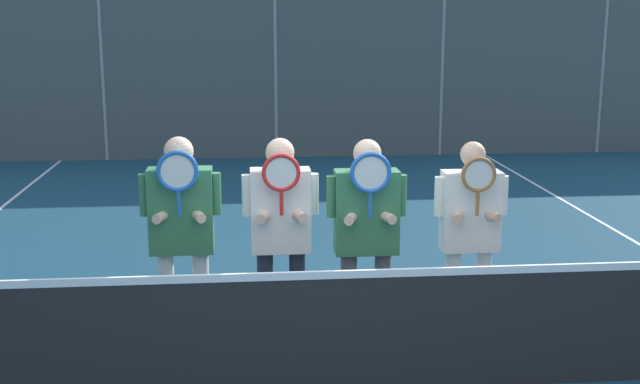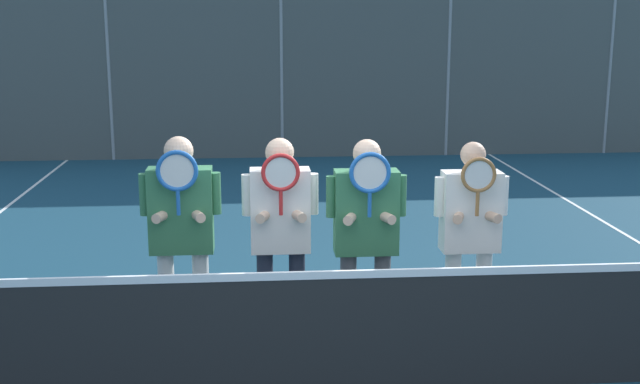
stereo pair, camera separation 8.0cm
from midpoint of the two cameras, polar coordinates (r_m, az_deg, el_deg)
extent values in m
ellipsoid|color=#5B7551|center=(65.34, -4.22, 10.05)|extent=(110.33, 61.29, 21.45)
cube|color=#9EA3A8|center=(23.15, -4.78, 9.76)|extent=(14.90, 5.00, 3.22)
cylinder|color=gray|center=(15.53, -14.61, 7.85)|extent=(0.06, 0.06, 3.08)
cylinder|color=gray|center=(15.31, -2.60, 8.17)|extent=(0.06, 0.06, 3.08)
cylinder|color=gray|center=(15.75, 9.25, 8.15)|extent=(0.06, 0.06, 3.08)
cylinder|color=gray|center=(16.81, 20.02, 7.82)|extent=(0.06, 0.06, 3.08)
cube|color=#4C5451|center=(15.31, -2.60, 8.17)|extent=(19.22, 0.02, 3.08)
cube|color=black|center=(5.80, 1.18, -10.22)|extent=(10.77, 0.02, 0.88)
cube|color=white|center=(5.64, 1.20, -5.90)|extent=(10.77, 0.03, 0.06)
cylinder|color=white|center=(6.59, -10.47, -7.75)|extent=(0.13, 0.13, 0.85)
cylinder|color=white|center=(6.56, -8.07, -7.73)|extent=(0.13, 0.13, 0.85)
cube|color=#337047|center=(6.35, -9.51, -1.29)|extent=(0.50, 0.22, 0.67)
sphere|color=#DBB293|center=(6.26, -9.67, 2.89)|extent=(0.23, 0.23, 0.23)
cylinder|color=#337047|center=(6.35, -12.02, -0.17)|extent=(0.08, 0.08, 0.33)
cylinder|color=#337047|center=(6.31, -7.07, -0.09)|extent=(0.08, 0.08, 0.33)
cylinder|color=#DBB293|center=(6.28, -10.70, -1.62)|extent=(0.16, 0.27, 0.08)
cylinder|color=#DBB293|center=(6.26, -8.44, -1.58)|extent=(0.16, 0.27, 0.08)
cylinder|color=#1E5BAD|center=(6.16, -9.68, -0.72)|extent=(0.03, 0.03, 0.20)
torus|color=#1E5BAD|center=(6.11, -9.77, 1.49)|extent=(0.32, 0.03, 0.32)
cylinder|color=silver|center=(6.11, -9.77, 1.49)|extent=(0.26, 0.00, 0.26)
cylinder|color=#232838|center=(6.55, -3.56, -7.74)|extent=(0.13, 0.13, 0.84)
cylinder|color=#232838|center=(6.55, -1.28, -7.69)|extent=(0.13, 0.13, 0.84)
cube|color=white|center=(6.33, -2.48, -1.31)|extent=(0.47, 0.22, 0.66)
sphere|color=#DBB293|center=(6.24, -2.52, 2.84)|extent=(0.22, 0.22, 0.22)
cylinder|color=white|center=(6.30, -4.85, -0.21)|extent=(0.08, 0.08, 0.33)
cylinder|color=white|center=(6.31, -0.14, -0.13)|extent=(0.08, 0.08, 0.33)
cylinder|color=#DBB293|center=(6.24, -3.52, -1.64)|extent=(0.16, 0.27, 0.08)
cylinder|color=#DBB293|center=(6.25, -1.37, -1.60)|extent=(0.16, 0.27, 0.08)
cylinder|color=red|center=(6.13, -2.43, -0.74)|extent=(0.03, 0.03, 0.20)
torus|color=red|center=(6.08, -2.45, 1.39)|extent=(0.30, 0.03, 0.30)
cylinder|color=silver|center=(6.08, -2.45, 1.39)|extent=(0.24, 0.00, 0.24)
cylinder|color=#56565B|center=(6.49, 2.37, -7.91)|extent=(0.13, 0.13, 0.84)
cylinder|color=#56565B|center=(6.53, 4.78, -7.82)|extent=(0.13, 0.13, 0.84)
cube|color=#337047|center=(6.29, 3.67, -1.44)|extent=(0.50, 0.22, 0.66)
sphere|color=#DBB293|center=(6.19, 3.73, 2.76)|extent=(0.22, 0.22, 0.22)
cylinder|color=#337047|center=(6.22, 1.18, -0.33)|extent=(0.08, 0.08, 0.32)
cylinder|color=#337047|center=(6.30, 6.15, -0.24)|extent=(0.08, 0.08, 0.32)
cylinder|color=#DBB293|center=(6.19, 2.64, -1.78)|extent=(0.16, 0.27, 0.08)
cylinder|color=#DBB293|center=(6.22, 4.92, -1.73)|extent=(0.16, 0.27, 0.08)
cylinder|color=#1E5BAD|center=(6.09, 3.92, -0.86)|extent=(0.03, 0.03, 0.20)
torus|color=#1E5BAD|center=(6.04, 3.96, 1.37)|extent=(0.32, 0.03, 0.32)
cylinder|color=silver|center=(6.04, 3.96, 1.37)|extent=(0.26, 0.00, 0.26)
cylinder|color=white|center=(6.71, 9.70, -7.47)|extent=(0.13, 0.13, 0.82)
cylinder|color=white|center=(6.78, 11.81, -7.36)|extent=(0.13, 0.13, 0.82)
cube|color=white|center=(6.54, 11.01, -1.36)|extent=(0.46, 0.22, 0.65)
sphere|color=tan|center=(6.44, 11.18, 2.63)|extent=(0.20, 0.20, 0.20)
cylinder|color=white|center=(6.44, 8.85, -0.33)|extent=(0.08, 0.08, 0.32)
cylinder|color=white|center=(6.58, 13.22, -0.24)|extent=(0.08, 0.08, 0.32)
cylinder|color=tan|center=(6.42, 10.22, -1.68)|extent=(0.16, 0.27, 0.08)
cylinder|color=tan|center=(6.49, 12.21, -1.63)|extent=(0.16, 0.27, 0.08)
cylinder|color=#936033|center=(6.34, 11.49, -0.80)|extent=(0.03, 0.03, 0.20)
torus|color=#936033|center=(6.30, 11.57, 1.20)|extent=(0.28, 0.03, 0.28)
cylinder|color=silver|center=(6.30, 11.57, 1.20)|extent=(0.23, 0.00, 0.23)
cube|color=maroon|center=(18.61, -21.16, 5.46)|extent=(4.72, 1.75, 0.77)
cube|color=#2D3842|center=(18.55, -21.32, 7.61)|extent=(2.60, 1.61, 0.63)
cylinder|color=black|center=(17.42, -17.02, 4.05)|extent=(0.60, 0.16, 0.60)
cylinder|color=black|center=(19.15, -15.90, 4.84)|extent=(0.60, 0.16, 0.60)
cube|color=slate|center=(18.06, -4.50, 6.07)|extent=(4.62, 1.71, 0.77)
cube|color=#2D3842|center=(18.00, -4.54, 8.28)|extent=(2.54, 1.58, 0.63)
cylinder|color=black|center=(17.31, 0.53, 4.55)|extent=(0.60, 0.16, 0.60)
cylinder|color=black|center=(19.04, 0.05, 5.27)|extent=(0.60, 0.16, 0.60)
cylinder|color=black|center=(17.30, -9.46, 4.38)|extent=(0.60, 0.16, 0.60)
cylinder|color=black|center=(19.04, -9.04, 5.11)|extent=(0.60, 0.16, 0.60)
cube|color=maroon|center=(18.23, 11.51, 6.01)|extent=(4.10, 1.80, 0.83)
cube|color=#2D3842|center=(18.16, 11.61, 8.37)|extent=(2.25, 1.65, 0.68)
cylinder|color=black|center=(17.84, 16.39, 4.28)|extent=(0.60, 0.16, 0.60)
cylinder|color=black|center=(19.55, 14.48, 5.06)|extent=(0.60, 0.16, 0.60)
cylinder|color=black|center=(17.07, 7.98, 4.31)|extent=(0.60, 0.16, 0.60)
cylinder|color=black|center=(18.85, 6.78, 5.11)|extent=(0.60, 0.16, 0.60)
cylinder|color=black|center=(20.40, 20.09, 4.99)|extent=(0.60, 0.16, 0.60)
camera|label=1|loc=(0.04, -89.65, 0.08)|focal=45.00mm
camera|label=2|loc=(0.04, 90.35, -0.08)|focal=45.00mm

